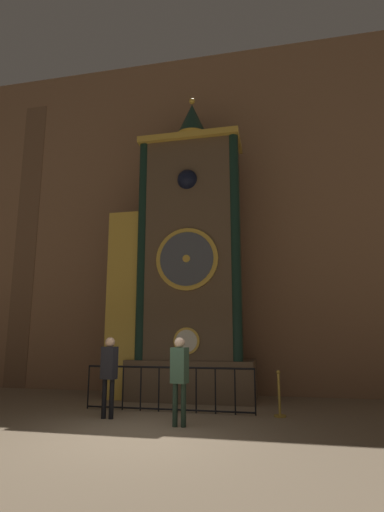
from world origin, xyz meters
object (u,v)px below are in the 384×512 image
object	(u,v)px
stanchion_post	(279,401)
clock_tower	(182,266)
visitor_far	(179,372)
visitor_near	(109,368)

from	to	relation	value
stanchion_post	clock_tower	bearing A→B (deg)	145.15
visitor_far	stanchion_post	world-z (taller)	visitor_far
clock_tower	visitor_far	world-z (taller)	clock_tower
visitor_far	stanchion_post	bearing A→B (deg)	52.92
visitor_near	stanchion_post	bearing A→B (deg)	27.67
clock_tower	stanchion_post	world-z (taller)	clock_tower
clock_tower	visitor_far	xyz separation A→B (m)	(0.78, -3.45, -2.87)
stanchion_post	visitor_near	bearing A→B (deg)	-164.64
clock_tower	visitor_far	bearing A→B (deg)	-77.20
visitor_near	stanchion_post	world-z (taller)	visitor_near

